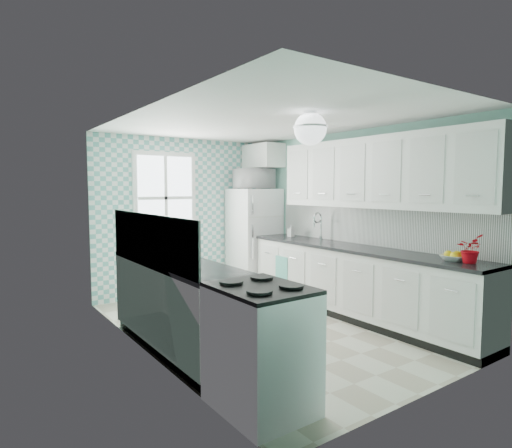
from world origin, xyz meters
TOP-DOWN VIEW (x-y plane):
  - floor at (0.00, 0.00)m, footprint 3.00×4.40m
  - ceiling at (0.00, 0.00)m, footprint 3.00×4.40m
  - wall_back at (0.00, 2.21)m, footprint 3.00×0.02m
  - wall_front at (0.00, -2.21)m, footprint 3.00×0.02m
  - wall_left at (-1.51, 0.00)m, footprint 0.02×4.40m
  - wall_right at (1.51, 0.00)m, footprint 0.02×4.40m
  - accent_wall at (0.00, 2.19)m, footprint 3.00×0.01m
  - window at (-0.35, 2.16)m, footprint 1.04×0.05m
  - backsplash_right at (1.49, -0.40)m, footprint 0.02×3.60m
  - backsplash_left at (-1.49, -0.07)m, footprint 0.02×2.15m
  - upper_cabinets_right at (1.33, -0.60)m, footprint 0.33×3.20m
  - upper_cabinet_fridge at (1.30, 1.83)m, footprint 0.40×0.74m
  - ceiling_light at (0.00, -0.80)m, footprint 0.34×0.34m
  - base_cabinets_right at (1.20, -0.40)m, footprint 0.60×3.60m
  - countertop_right at (1.19, -0.40)m, footprint 0.63×3.60m
  - base_cabinets_left at (-1.20, -0.07)m, footprint 0.60×2.15m
  - countertop_left at (-1.19, -0.07)m, footprint 0.63×2.15m
  - fridge at (1.11, 1.80)m, footprint 0.74×0.73m
  - stove at (-1.20, -1.58)m, footprint 0.63×0.79m
  - sink at (1.20, 0.43)m, footprint 0.45×0.38m
  - rug at (0.00, -0.30)m, footprint 0.89×1.04m
  - dish_towel at (0.89, 0.77)m, footprint 0.10×0.27m
  - fruit_bowl at (1.20, -1.73)m, footprint 0.29×0.29m
  - potted_plant at (1.20, -1.90)m, footprint 0.33×0.31m
  - soap_bottle at (1.25, 0.99)m, footprint 0.09×0.09m
  - microwave at (1.11, 1.80)m, footprint 0.62×0.43m

SIDE VIEW (x-z plane):
  - floor at x=0.00m, z-range -0.02..0.00m
  - rug at x=0.00m, z-range 0.00..0.02m
  - base_cabinets_right at x=1.20m, z-range 0.00..0.90m
  - base_cabinets_left at x=-1.20m, z-range 0.00..0.90m
  - dish_towel at x=0.89m, z-range 0.27..0.69m
  - stove at x=-1.20m, z-range 0.02..0.97m
  - fridge at x=1.11m, z-range 0.00..1.69m
  - countertop_right at x=1.19m, z-range 0.90..0.94m
  - countertop_left at x=-1.19m, z-range 0.90..0.94m
  - sink at x=1.20m, z-range 0.67..1.20m
  - fruit_bowl at x=1.20m, z-range 0.94..1.00m
  - soap_bottle at x=1.25m, z-range 0.94..1.13m
  - potted_plant at x=1.20m, z-range 0.94..1.24m
  - backsplash_right at x=1.49m, z-range 0.94..1.45m
  - backsplash_left at x=-1.49m, z-range 0.94..1.45m
  - wall_back at x=0.00m, z-range 0.00..2.50m
  - wall_front at x=0.00m, z-range 0.00..2.50m
  - wall_left at x=-1.51m, z-range 0.00..2.50m
  - wall_right at x=1.51m, z-range 0.00..2.50m
  - accent_wall at x=0.00m, z-range 0.00..2.50m
  - window at x=-0.35m, z-range 0.83..2.27m
  - microwave at x=1.11m, z-range 1.69..2.03m
  - upper_cabinets_right at x=1.33m, z-range 1.45..2.35m
  - upper_cabinet_fridge at x=1.30m, z-range 2.05..2.45m
  - ceiling_light at x=0.00m, z-range 2.15..2.50m
  - ceiling at x=0.00m, z-range 2.50..2.52m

